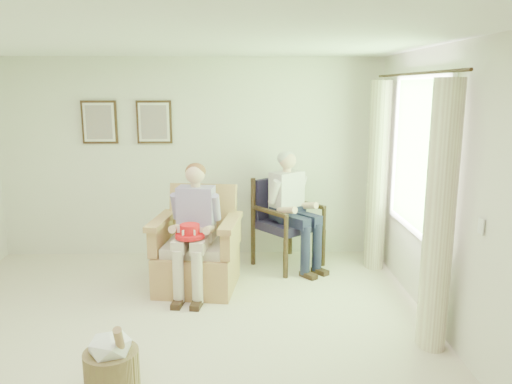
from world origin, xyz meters
TOP-DOWN VIEW (x-y plane):
  - floor at (0.00, 0.00)m, footprint 5.50×5.50m
  - back_wall at (0.00, 2.75)m, footprint 5.00×0.04m
  - right_wall at (2.50, 0.00)m, footprint 0.04×5.50m
  - ceiling at (0.00, 0.00)m, footprint 5.00×5.50m
  - window at (2.46, 1.20)m, footprint 0.13×2.50m
  - curtain_left at (2.33, 0.22)m, footprint 0.34×0.34m
  - curtain_right at (2.33, 2.18)m, footprint 0.34×0.34m
  - framed_print_left at (-1.15, 2.71)m, footprint 0.45×0.05m
  - framed_print_right at (-0.45, 2.71)m, footprint 0.45×0.05m
  - wicker_armchair at (0.17, 1.59)m, footprint 0.88×0.88m
  - wood_armchair at (1.25, 2.35)m, footprint 0.71×0.66m
  - person_wicker at (0.17, 1.44)m, footprint 0.40×0.63m
  - person_dark at (1.25, 2.17)m, footprint 0.40×0.63m
  - red_hat at (0.13, 1.24)m, footprint 0.31×0.31m
  - hatbox at (-0.29, -0.39)m, footprint 0.50×0.50m

SIDE VIEW (x-z plane):
  - floor at x=0.00m, z-range 0.00..0.00m
  - hatbox at x=-0.29m, z-range -0.07..0.53m
  - wicker_armchair at x=0.17m, z-range -0.21..0.92m
  - wood_armchair at x=1.25m, z-range 0.05..1.14m
  - red_hat at x=0.13m, z-range 0.67..0.81m
  - person_wicker at x=0.17m, z-range 0.13..1.52m
  - person_dark at x=1.25m, z-range 0.14..1.57m
  - curtain_left at x=2.33m, z-range 0.00..2.30m
  - curtain_right at x=2.33m, z-range 0.00..2.30m
  - back_wall at x=0.00m, z-range 0.00..2.60m
  - right_wall at x=2.50m, z-range 0.00..2.60m
  - window at x=2.46m, z-range 0.77..2.40m
  - framed_print_left at x=-1.15m, z-range 1.51..2.06m
  - framed_print_right at x=-0.45m, z-range 1.51..2.06m
  - ceiling at x=0.00m, z-range 2.59..2.61m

